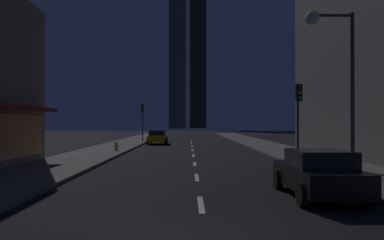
# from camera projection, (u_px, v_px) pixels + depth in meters

# --- Properties ---
(ground_plane) EXTENTS (78.00, 136.00, 0.10)m
(ground_plane) POSITION_uv_depth(u_px,v_px,m) (192.00, 145.00, 39.42)
(ground_plane) COLOR black
(sidewalk_right) EXTENTS (4.00, 76.00, 0.15)m
(sidewalk_right) POSITION_uv_depth(u_px,v_px,m) (260.00, 144.00, 39.49)
(sidewalk_right) COLOR #605E59
(sidewalk_right) RESTS_ON ground
(sidewalk_left) EXTENTS (4.00, 76.00, 0.15)m
(sidewalk_left) POSITION_uv_depth(u_px,v_px,m) (124.00, 144.00, 39.36)
(sidewalk_left) COLOR #605E59
(sidewalk_left) RESTS_ON ground
(lane_marking_center) EXTENTS (0.16, 43.80, 0.01)m
(lane_marking_center) POSITION_uv_depth(u_px,v_px,m) (193.00, 156.00, 26.22)
(lane_marking_center) COLOR silver
(lane_marking_center) RESTS_ON ground
(skyscraper_distant_tall) EXTENTS (6.35, 7.07, 55.99)m
(skyscraper_distant_tall) POSITION_uv_depth(u_px,v_px,m) (177.00, 56.00, 147.89)
(skyscraper_distant_tall) COLOR brown
(skyscraper_distant_tall) RESTS_ON ground
(skyscraper_distant_mid) EXTENTS (6.74, 5.92, 57.14)m
(skyscraper_distant_mid) POSITION_uv_depth(u_px,v_px,m) (198.00, 58.00, 157.01)
(skyscraper_distant_mid) COLOR #2E2C23
(skyscraper_distant_mid) RESTS_ON ground
(car_parked_near) EXTENTS (1.98, 4.24, 1.45)m
(car_parked_near) POSITION_uv_depth(u_px,v_px,m) (318.00, 173.00, 11.67)
(car_parked_near) COLOR black
(car_parked_near) RESTS_ON ground
(car_parked_far) EXTENTS (1.98, 4.24, 1.45)m
(car_parked_far) POSITION_uv_depth(u_px,v_px,m) (157.00, 137.00, 40.40)
(car_parked_far) COLOR gold
(car_parked_far) RESTS_ON ground
(fire_hydrant_far_left) EXTENTS (0.42, 0.30, 0.65)m
(fire_hydrant_far_left) POSITION_uv_depth(u_px,v_px,m) (116.00, 146.00, 29.50)
(fire_hydrant_far_left) COLOR gold
(fire_hydrant_far_left) RESTS_ON sidewalk_left
(traffic_light_near_right) EXTENTS (0.32, 0.48, 4.20)m
(traffic_light_near_right) POSITION_uv_depth(u_px,v_px,m) (299.00, 105.00, 20.36)
(traffic_light_near_right) COLOR #2D2D2D
(traffic_light_near_right) RESTS_ON sidewalk_right
(traffic_light_far_left) EXTENTS (0.32, 0.48, 4.20)m
(traffic_light_far_left) POSITION_uv_depth(u_px,v_px,m) (143.00, 114.00, 43.13)
(traffic_light_far_left) COLOR #2D2D2D
(traffic_light_far_left) RESTS_ON sidewalk_left
(street_lamp_right) EXTENTS (1.96, 0.56, 6.58)m
(street_lamp_right) POSITION_uv_depth(u_px,v_px,m) (332.00, 53.00, 15.30)
(street_lamp_right) COLOR #38383D
(street_lamp_right) RESTS_ON sidewalk_right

